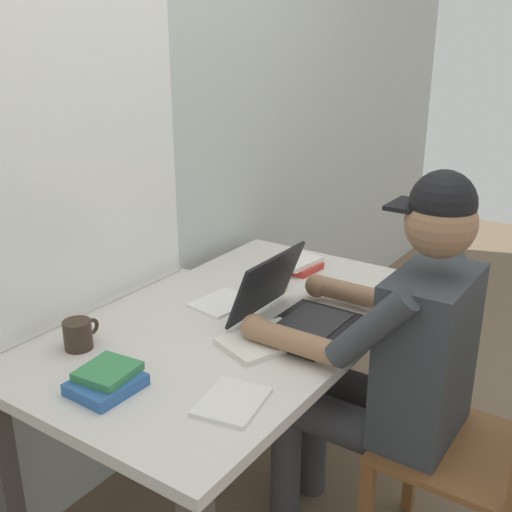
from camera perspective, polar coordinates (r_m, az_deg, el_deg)
ground_plane at (r=2.40m, az=-1.46°, el=-21.15°), size 8.00×8.00×0.00m
back_wall at (r=2.14m, az=-12.75°, el=11.98°), size 6.00×0.08×2.60m
desk at (r=2.05m, az=-1.61°, el=-8.01°), size 1.41×0.82×0.70m
seated_person at (r=1.88m, az=12.23°, el=-8.83°), size 0.50×0.60×1.25m
wooden_chair at (r=1.94m, az=19.73°, el=-16.56°), size 0.42×0.42×0.94m
laptop at (r=1.95m, az=3.27°, el=-4.94°), size 0.33×0.31×0.22m
computer_mouse at (r=2.17m, az=9.42°, el=-3.56°), size 0.06×0.10×0.03m
coffee_mug_white at (r=2.22m, az=2.01°, el=-1.82°), size 0.12×0.08×0.10m
coffee_mug_dark at (r=1.89m, az=-15.94°, el=-6.91°), size 0.12×0.08×0.09m
book_stack_main at (r=2.41m, az=3.88°, el=-0.73°), size 0.19×0.16×0.04m
book_stack_side at (r=1.68m, az=-13.52°, el=-11.00°), size 0.18×0.16×0.05m
paper_pile_near_laptop at (r=2.12m, az=-3.12°, el=-4.31°), size 0.21×0.18×0.01m
paper_pile_back_corner at (r=1.86m, az=0.77°, el=-7.76°), size 0.29×0.25×0.02m
paper_pile_side at (r=1.59m, az=-2.20°, el=-13.19°), size 0.21×0.18×0.01m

